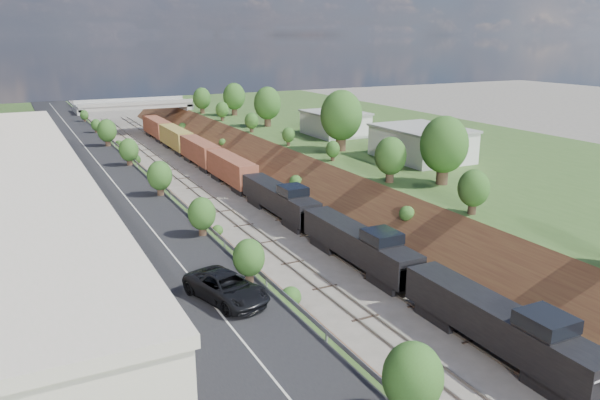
# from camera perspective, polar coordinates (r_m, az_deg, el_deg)

# --- Properties ---
(platform_right) EXTENTS (44.00, 180.00, 5.00)m
(platform_right) POSITION_cam_1_polar(r_m,az_deg,el_deg) (92.38, 13.19, 3.84)
(platform_right) COLOR #375724
(platform_right) RESTS_ON ground
(embankment_left) EXTENTS (10.00, 180.00, 10.00)m
(embankment_left) POSITION_cam_1_polar(r_m,az_deg,el_deg) (73.66, -14.35, -1.25)
(embankment_left) COLOR brown
(embankment_left) RESTS_ON ground
(embankment_right) EXTENTS (10.00, 180.00, 10.00)m
(embankment_right) POSITION_cam_1_polar(r_m,az_deg,el_deg) (80.90, 0.98, 0.77)
(embankment_right) COLOR brown
(embankment_right) RESTS_ON ground
(rail_left_track) EXTENTS (1.58, 180.00, 0.18)m
(rail_left_track) POSITION_cam_1_polar(r_m,az_deg,el_deg) (75.73, -8.17, -0.38)
(rail_left_track) COLOR gray
(rail_left_track) RESTS_ON ground
(rail_right_track) EXTENTS (1.58, 180.00, 0.18)m
(rail_right_track) POSITION_cam_1_polar(r_m,az_deg,el_deg) (77.46, -4.53, 0.10)
(rail_right_track) COLOR gray
(rail_right_track) RESTS_ON ground
(road) EXTENTS (8.00, 180.00, 0.10)m
(road) POSITION_cam_1_polar(r_m,az_deg,el_deg) (71.63, -18.13, 2.16)
(road) COLOR black
(road) RESTS_ON platform_left
(guardrail) EXTENTS (0.10, 171.00, 0.70)m
(guardrail) POSITION_cam_1_polar(r_m,az_deg,el_deg) (72.01, -14.93, 2.89)
(guardrail) COLOR #99999E
(guardrail) RESTS_ON platform_left
(overpass) EXTENTS (24.50, 8.30, 7.40)m
(overpass) POSITION_cam_1_polar(r_m,az_deg,el_deg) (134.53, -15.85, 8.34)
(overpass) COLOR gray
(overpass) RESTS_ON ground
(white_building_near) EXTENTS (9.00, 12.00, 4.00)m
(white_building_near) POSITION_cam_1_polar(r_m,az_deg,el_deg) (79.54, 11.77, 5.34)
(white_building_near) COLOR silver
(white_building_near) RESTS_ON platform_right
(white_building_far) EXTENTS (8.00, 10.00, 3.60)m
(white_building_far) POSITION_cam_1_polar(r_m,az_deg,el_deg) (97.25, 3.44, 7.38)
(white_building_far) COLOR silver
(white_building_far) RESTS_ON platform_right
(tree_right_large) EXTENTS (5.25, 5.25, 7.61)m
(tree_right_large) POSITION_cam_1_polar(r_m,az_deg,el_deg) (65.94, 13.88, 5.21)
(tree_right_large) COLOR #473323
(tree_right_large) RESTS_ON platform_right
(tree_left_crest) EXTENTS (2.45, 2.45, 3.55)m
(tree_left_crest) POSITION_cam_1_polar(r_m,az_deg,el_deg) (35.04, -1.57, -7.62)
(tree_left_crest) COLOR #473323
(tree_left_crest) RESTS_ON platform_left
(freight_train) EXTENTS (2.77, 112.36, 4.55)m
(freight_train) POSITION_cam_1_polar(r_m,az_deg,el_deg) (83.04, -6.35, 2.77)
(freight_train) COLOR black
(freight_train) RESTS_ON ground
(suv) EXTENTS (4.52, 6.80, 1.73)m
(suv) POSITION_cam_1_polar(r_m,az_deg,el_deg) (36.69, -7.18, -8.46)
(suv) COLOR black
(suv) RESTS_ON road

